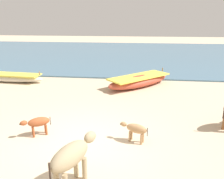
{
  "coord_description": "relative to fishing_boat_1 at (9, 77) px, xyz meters",
  "views": [
    {
      "loc": [
        1.59,
        -5.83,
        3.43
      ],
      "look_at": [
        0.52,
        3.24,
        0.6
      ],
      "focal_mm": 37.16,
      "sensor_mm": 36.0,
      "label": 1
    }
  ],
  "objects": [
    {
      "name": "fishing_boat_2",
      "position": [
        7.25,
        -0.13,
        0.06
      ],
      "size": [
        3.62,
        3.55,
        0.77
      ],
      "rotation": [
        0.0,
        0.0,
        0.77
      ],
      "color": "#B74733",
      "rests_on": "ground"
    },
    {
      "name": "calf_near_rust",
      "position": [
        4.26,
        -5.8,
        0.17
      ],
      "size": [
        0.82,
        0.62,
        0.58
      ],
      "rotation": [
        0.0,
        0.0,
        3.7
      ],
      "color": "#9E4C28",
      "rests_on": "ground"
    },
    {
      "name": "fishing_boat_1",
      "position": [
        0.0,
        0.0,
        0.0
      ],
      "size": [
        4.13,
        1.21,
        0.65
      ],
      "rotation": [
        0.0,
        0.0,
        6.21
      ],
      "color": "beige",
      "rests_on": "ground"
    },
    {
      "name": "sea_water",
      "position": [
        5.63,
        11.22,
        -0.21
      ],
      "size": [
        60.0,
        20.0,
        0.08
      ],
      "primitive_type": "cube",
      "color": "slate",
      "rests_on": "ground"
    },
    {
      "name": "cow_adult_dun",
      "position": [
        5.91,
        -7.82,
        0.46
      ],
      "size": [
        0.86,
        1.46,
        0.98
      ],
      "rotation": [
        0.0,
        0.0,
        1.17
      ],
      "color": "tan",
      "rests_on": "ground"
    },
    {
      "name": "ground",
      "position": [
        5.63,
        -6.01,
        -0.25
      ],
      "size": [
        80.0,
        80.0,
        0.0
      ],
      "primitive_type": "plane",
      "color": "beige"
    },
    {
      "name": "calf_far_tan",
      "position": [
        7.19,
        -5.84,
        0.15
      ],
      "size": [
        0.83,
        0.47,
        0.56
      ],
      "rotation": [
        0.0,
        0.0,
        2.76
      ],
      "color": "tan",
      "rests_on": "ground"
    }
  ]
}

